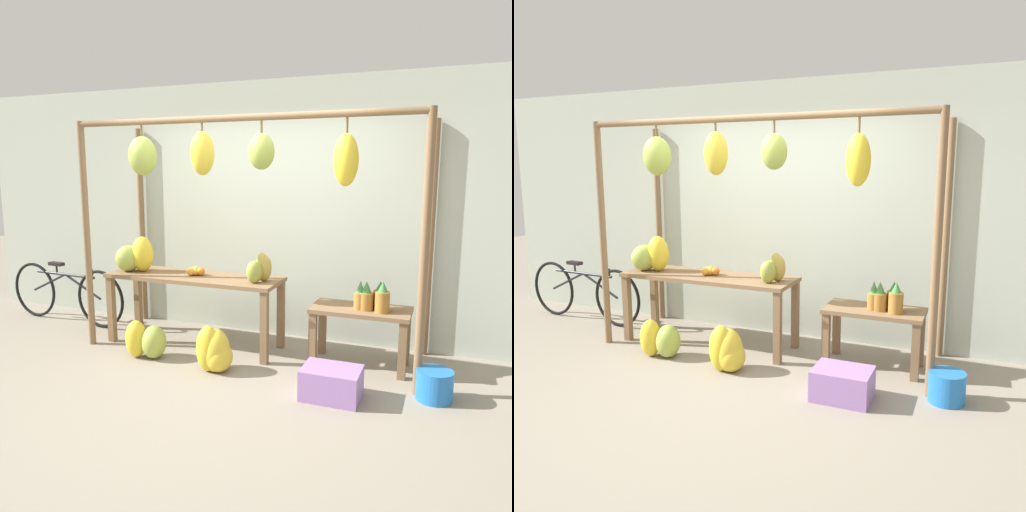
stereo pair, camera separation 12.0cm
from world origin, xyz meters
TOP-DOWN VIEW (x-y plane):
  - ground_plane at (0.00, 0.00)m, footprint 20.00×20.00m
  - shop_wall_back at (0.00, 1.64)m, footprint 8.00×0.08m
  - stall_awning at (-0.06, 0.73)m, footprint 3.41×1.15m
  - display_table_main at (-0.63, 0.95)m, footprint 1.87×0.59m
  - display_table_side at (1.11, 1.01)m, footprint 0.92×0.47m
  - banana_pile_on_table at (-1.32, 0.90)m, footprint 0.48×0.37m
  - orange_pile at (-0.62, 0.97)m, footprint 0.21×0.17m
  - pineapple_cluster at (1.22, 0.98)m, footprint 0.33×0.23m
  - banana_pile_ground_left at (-0.89, 0.43)m, footprint 0.48×0.36m
  - banana_pile_ground_right at (-0.12, 0.37)m, footprint 0.40×0.40m
  - fruit_crate_white at (1.02, 0.23)m, footprint 0.47×0.36m
  - blue_bucket at (1.81, 0.50)m, footprint 0.29×0.29m
  - parked_bicycle at (-2.48, 1.09)m, footprint 1.78×0.16m
  - papaya_pile at (0.13, 0.92)m, footprint 0.25×0.30m

SIDE VIEW (x-z plane):
  - ground_plane at x=0.00m, z-range 0.00..0.00m
  - blue_bucket at x=1.81m, z-range 0.00..0.25m
  - fruit_crate_white at x=1.02m, z-range 0.00..0.26m
  - banana_pile_ground_left at x=-0.89m, z-range -0.02..0.36m
  - banana_pile_ground_right at x=-0.12m, z-range -0.03..0.40m
  - parked_bicycle at x=-2.48m, z-range 0.00..0.73m
  - display_table_side at x=1.11m, z-range 0.16..0.73m
  - display_table_main at x=-0.63m, z-range 0.27..1.02m
  - pineapple_cluster at x=1.22m, z-range 0.54..0.83m
  - orange_pile at x=-0.62m, z-range 0.75..0.85m
  - papaya_pile at x=0.13m, z-range 0.74..1.03m
  - banana_pile_on_table at x=-1.32m, z-range 0.73..1.12m
  - shop_wall_back at x=0.00m, z-range 0.00..2.80m
  - stall_awning at x=-0.06m, z-range 0.56..2.89m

